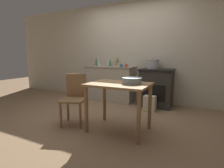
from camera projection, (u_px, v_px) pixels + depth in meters
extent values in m
plane|color=#896B4C|center=(101.00, 117.00, 3.37)|extent=(14.00, 14.00, 0.00)
cube|color=beige|center=(131.00, 52.00, 4.57)|extent=(8.00, 0.07, 2.55)
cube|color=#B2A893|center=(110.00, 84.00, 4.65)|extent=(1.27, 0.51, 0.88)
cube|color=gray|center=(110.00, 67.00, 4.58)|extent=(1.30, 0.54, 0.03)
cube|color=#2D2B28|center=(156.00, 88.00, 4.09)|extent=(0.70, 0.56, 0.84)
cube|color=black|center=(157.00, 70.00, 4.02)|extent=(0.74, 0.60, 0.04)
cube|color=black|center=(153.00, 93.00, 3.85)|extent=(0.49, 0.01, 0.35)
cube|color=#997047|center=(119.00, 84.00, 2.68)|extent=(0.93, 0.67, 0.03)
cylinder|color=olive|center=(86.00, 110.00, 2.67)|extent=(0.06, 0.06, 0.72)
cylinder|color=olive|center=(139.00, 118.00, 2.30)|extent=(0.06, 0.06, 0.72)
cylinder|color=olive|center=(104.00, 101.00, 3.18)|extent=(0.06, 0.06, 0.72)
cylinder|color=olive|center=(150.00, 107.00, 2.81)|extent=(0.06, 0.06, 0.72)
cube|color=olive|center=(73.00, 100.00, 2.97)|extent=(0.51, 0.51, 0.03)
cube|color=olive|center=(76.00, 85.00, 3.11)|extent=(0.35, 0.15, 0.41)
cylinder|color=olive|center=(61.00, 115.00, 2.86)|extent=(0.04, 0.04, 0.42)
cylinder|color=olive|center=(80.00, 116.00, 2.82)|extent=(0.04, 0.04, 0.42)
cylinder|color=olive|center=(68.00, 109.00, 3.18)|extent=(0.04, 0.04, 0.42)
cylinder|color=olive|center=(86.00, 110.00, 3.15)|extent=(0.04, 0.04, 0.42)
cube|color=beige|center=(150.00, 103.00, 3.76)|extent=(0.26, 0.18, 0.33)
cylinder|color=#A8A8AD|center=(153.00, 64.00, 4.09)|extent=(0.28, 0.28, 0.20)
cylinder|color=#A8A8AD|center=(153.00, 60.00, 4.08)|extent=(0.29, 0.29, 0.02)
sphere|color=black|center=(153.00, 59.00, 4.07)|extent=(0.02, 0.02, 0.02)
cylinder|color=#93A8B2|center=(132.00, 81.00, 2.64)|extent=(0.29, 0.29, 0.09)
cylinder|color=#8597A0|center=(132.00, 78.00, 2.64)|extent=(0.31, 0.31, 0.01)
cylinder|color=silver|center=(108.00, 64.00, 4.74)|extent=(0.08, 0.08, 0.13)
cylinder|color=silver|center=(108.00, 60.00, 4.72)|extent=(0.03, 0.03, 0.05)
cylinder|color=olive|center=(117.00, 63.00, 4.66)|extent=(0.07, 0.07, 0.17)
cylinder|color=olive|center=(117.00, 58.00, 4.64)|extent=(0.03, 0.03, 0.07)
cylinder|color=#517F5B|center=(96.00, 63.00, 4.92)|extent=(0.06, 0.06, 0.16)
cylinder|color=#517F5B|center=(96.00, 59.00, 4.90)|extent=(0.02, 0.02, 0.06)
cylinder|color=#517F5B|center=(110.00, 64.00, 4.59)|extent=(0.06, 0.06, 0.13)
cylinder|color=#517F5B|center=(110.00, 60.00, 4.58)|extent=(0.02, 0.02, 0.05)
cylinder|color=silver|center=(98.00, 63.00, 4.77)|extent=(0.06, 0.06, 0.18)
cylinder|color=silver|center=(98.00, 58.00, 4.75)|extent=(0.02, 0.02, 0.07)
cylinder|color=#4C6B99|center=(121.00, 66.00, 4.24)|extent=(0.08, 0.08, 0.08)
cylinder|color=#B74C42|center=(126.00, 66.00, 4.19)|extent=(0.07, 0.07, 0.08)
cylinder|color=beige|center=(119.00, 65.00, 4.42)|extent=(0.08, 0.08, 0.09)
cylinder|color=beige|center=(100.00, 64.00, 4.59)|extent=(0.07, 0.07, 0.09)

